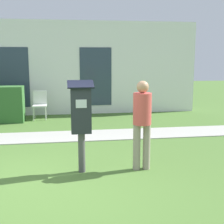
{
  "coord_description": "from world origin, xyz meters",
  "views": [
    {
      "loc": [
        0.32,
        -4.77,
        1.98
      ],
      "look_at": [
        1.11,
        0.42,
        1.05
      ],
      "focal_mm": 50.0,
      "sensor_mm": 36.0,
      "label": 1
    }
  ],
  "objects_px": {
    "parking_meter": "(81,115)",
    "outdoor_chair_left": "(4,103)",
    "person_standing": "(142,118)",
    "outdoor_chair_middle": "(40,103)"
  },
  "relations": [
    {
      "from": "person_standing",
      "to": "outdoor_chair_middle",
      "type": "relative_size",
      "value": 1.76
    },
    {
      "from": "parking_meter",
      "to": "outdoor_chair_left",
      "type": "bearing_deg",
      "value": 113.47
    },
    {
      "from": "outdoor_chair_left",
      "to": "outdoor_chair_middle",
      "type": "distance_m",
      "value": 1.11
    },
    {
      "from": "parking_meter",
      "to": "outdoor_chair_left",
      "type": "xyz_separation_m",
      "value": [
        -2.18,
        5.01,
        -0.49
      ]
    },
    {
      "from": "outdoor_chair_left",
      "to": "outdoor_chair_middle",
      "type": "bearing_deg",
      "value": -24.81
    },
    {
      "from": "outdoor_chair_left",
      "to": "outdoor_chair_middle",
      "type": "xyz_separation_m",
      "value": [
        1.11,
        -0.03,
        0.0
      ]
    },
    {
      "from": "person_standing",
      "to": "outdoor_chair_middle",
      "type": "distance_m",
      "value": 5.45
    },
    {
      "from": "parking_meter",
      "to": "outdoor_chair_left",
      "type": "height_order",
      "value": "parking_meter"
    },
    {
      "from": "outdoor_chair_middle",
      "to": "outdoor_chair_left",
      "type": "bearing_deg",
      "value": -158.07
    },
    {
      "from": "parking_meter",
      "to": "outdoor_chair_middle",
      "type": "xyz_separation_m",
      "value": [
        -1.07,
        4.98,
        -0.49
      ]
    }
  ]
}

